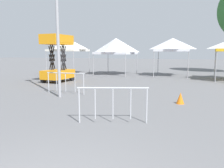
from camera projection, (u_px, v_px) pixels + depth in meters
canopy_tent_left_of_center at (68, 45)px, 21.50m from camera, size 3.19×3.19×3.39m
canopy_tent_far_left at (116, 46)px, 20.68m from camera, size 3.48×3.48×3.39m
canopy_tent_behind_center at (173, 45)px, 19.19m from camera, size 2.96×2.96×3.30m
scissor_lift at (58, 67)px, 15.73m from camera, size 1.48×2.35×3.28m
crowd_barrier_near_person at (113, 98)px, 6.50m from camera, size 1.99×0.76×1.08m
crowd_barrier_by_lift at (66, 79)px, 11.16m from camera, size 2.10×0.16×1.08m
traffic_cone_lot_center at (180, 98)px, 9.02m from camera, size 0.32×0.32×0.46m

